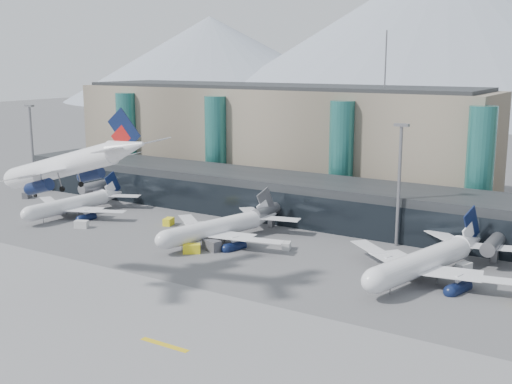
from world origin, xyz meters
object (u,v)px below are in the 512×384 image
veh_a (82,224)px  veh_h (192,249)px  jet_parked_left (79,199)px  jet_parked_mid (226,221)px  hero_jet (75,159)px  jet_parked_right (434,252)px  veh_d (464,268)px  veh_b (169,222)px  veh_g (287,246)px  lightmast_left (32,143)px  veh_c (212,245)px  veh_f (27,195)px  lightmast_mid (399,178)px

veh_a → veh_h: bearing=-25.9°
jet_parked_left → jet_parked_mid: size_ratio=0.93×
hero_jet → jet_parked_right: bearing=32.6°
veh_a → veh_d: bearing=-12.0°
jet_parked_left → veh_b: bearing=-80.2°
jet_parked_left → veh_b: 26.47m
jet_parked_left → veh_g: jet_parked_left is taller
lightmast_left → veh_a: size_ratio=8.31×
veh_d → veh_b: bearing=112.9°
veh_c → jet_parked_mid: bearing=120.0°
hero_jet → veh_a: hero_jet is taller
veh_h → jet_parked_left: bearing=131.2°
lightmast_left → hero_jet: (73.43, -50.08, 7.90)m
jet_parked_right → veh_d: bearing=-23.2°
veh_f → jet_parked_right: bearing=-119.7°
lightmast_mid → veh_d: bearing=-31.3°
veh_c → veh_g: 15.31m
lightmast_left → veh_h: 81.82m
veh_f → hero_jet: bearing=-149.3°
veh_f → veh_c: bearing=-127.3°
veh_c → veh_f: (-74.05, 13.43, -0.21)m
lightmast_mid → veh_f: (-104.76, -10.07, -13.53)m
lightmast_mid → veh_f: 106.11m
jet_parked_left → veh_a: 14.46m
jet_parked_left → veh_f: bearing=80.9°
jet_parked_left → veh_h: (44.45, -11.54, -3.02)m
veh_h → veh_g: bearing=5.4°
jet_parked_right → veh_g: 30.71m
lightmast_mid → veh_b: size_ratio=8.68×
veh_h → lightmast_left: bearing=128.3°
veh_f → veh_h: bearing=-130.5°
veh_c → veh_h: 4.38m
jet_parked_mid → veh_b: (-18.74, 3.27, -3.39)m
lightmast_left → veh_g: bearing=-7.3°
jet_parked_left → veh_a: size_ratio=10.58×
veh_a → veh_c: 36.19m
veh_f → veh_g: bearing=-120.2°
lightmast_mid → veh_c: lightmast_mid is taller
veh_b → veh_f: size_ratio=0.93×
veh_b → lightmast_mid: bearing=-91.7°
veh_h → lightmast_mid: bearing=5.3°
jet_parked_left → jet_parked_right: 89.84m
veh_d → jet_parked_mid: bearing=117.4°
lightmast_left → jet_parked_right: size_ratio=0.67×
veh_d → veh_h: bearing=130.1°
lightmast_mid → jet_parked_right: size_ratio=0.67×
lightmast_mid → veh_f: bearing=-174.5°
lightmast_left → veh_f: 16.14m
jet_parked_mid → jet_parked_right: jet_parked_right is taller
lightmast_left → jet_parked_left: lightmast_left is taller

